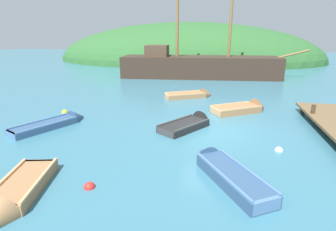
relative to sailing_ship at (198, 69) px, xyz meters
The scene contains 12 objects.
ground_plane 16.08m from the sailing_ship, 82.76° to the right, with size 120.00×120.00×0.00m, color teal.
shore_hill 18.71m from the sailing_ship, 101.25° to the left, with size 43.87×26.32×12.36m, color #2D602D.
sailing_ship is the anchor object (origin of this frame).
rowboat_portside 22.66m from the sailing_ship, 97.54° to the right, with size 1.79×3.35×1.04m.
rowboat_far 9.28m from the sailing_ship, 87.31° to the right, with size 3.50×2.51×1.00m.
rowboat_center 15.58m from the sailing_ship, 86.14° to the right, with size 2.66×3.23×1.09m.
rowboat_outer_right 12.89m from the sailing_ship, 73.02° to the right, with size 3.49×2.82×1.15m.
rowboat_near_dock 17.61m from the sailing_ship, 108.18° to the right, with size 2.48×3.80×0.93m.
rowboat_outer_left 20.22m from the sailing_ship, 82.59° to the right, with size 2.73×3.64×0.90m.
buoy_yellow 15.89m from the sailing_ship, 113.63° to the right, with size 0.34×0.34×0.34m, color yellow.
buoy_red 21.54m from the sailing_ship, 93.41° to the right, with size 0.33×0.33×0.33m, color red.
buoy_white 18.30m from the sailing_ship, 75.11° to the right, with size 0.31×0.31×0.31m, color white.
Camera 1 is at (0.30, -11.84, 4.33)m, focal length 28.50 mm.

